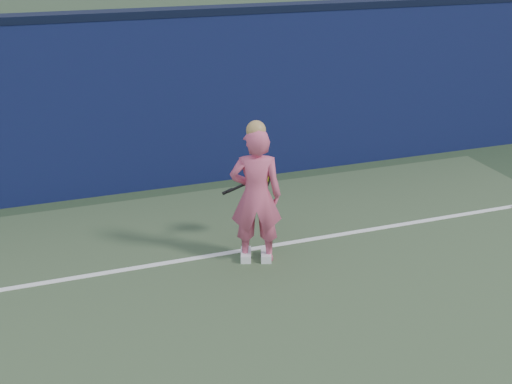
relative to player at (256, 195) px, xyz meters
name	(u,v)px	position (x,y,z in m)	size (l,w,h in m)	color
backstop_wall	(137,106)	(-0.89, 2.73, 0.42)	(24.00, 0.40, 2.50)	#0E183E
wall_cap	(130,14)	(-0.89, 2.73, 1.72)	(24.00, 0.42, 0.10)	black
player	(256,195)	(0.00, 0.00, 0.00)	(0.69, 0.56, 1.72)	#D15172
racket	(257,180)	(0.17, 0.47, -0.01)	(0.64, 0.16, 0.34)	black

